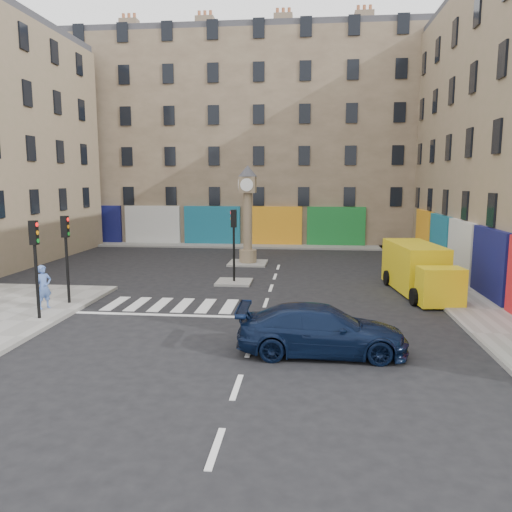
% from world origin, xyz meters
% --- Properties ---
extents(ground, '(120.00, 120.00, 0.00)m').
position_xyz_m(ground, '(0.00, 0.00, 0.00)').
color(ground, black).
rests_on(ground, ground).
extents(sidewalk_right, '(2.60, 30.00, 0.15)m').
position_xyz_m(sidewalk_right, '(8.70, 10.00, 0.07)').
color(sidewalk_right, gray).
rests_on(sidewalk_right, ground).
extents(sidewalk_far, '(32.00, 2.40, 0.15)m').
position_xyz_m(sidewalk_far, '(-4.00, 22.20, 0.07)').
color(sidewalk_far, gray).
rests_on(sidewalk_far, ground).
extents(island_near, '(1.80, 1.80, 0.12)m').
position_xyz_m(island_near, '(-2.00, 8.00, 0.06)').
color(island_near, gray).
rests_on(island_near, ground).
extents(island_far, '(2.40, 2.40, 0.12)m').
position_xyz_m(island_far, '(-2.00, 14.00, 0.06)').
color(island_far, gray).
rests_on(island_far, ground).
extents(building_far, '(32.00, 10.00, 17.00)m').
position_xyz_m(building_far, '(-4.00, 28.00, 8.50)').
color(building_far, '#8A765C').
rests_on(building_far, ground).
extents(traffic_light_left_near, '(0.28, 0.22, 3.70)m').
position_xyz_m(traffic_light_left_near, '(-8.30, 0.20, 2.62)').
color(traffic_light_left_near, black).
rests_on(traffic_light_left_near, sidewalk_left).
extents(traffic_light_left_far, '(0.28, 0.22, 3.70)m').
position_xyz_m(traffic_light_left_far, '(-8.30, 2.60, 2.62)').
color(traffic_light_left_far, black).
rests_on(traffic_light_left_far, sidewalk_left).
extents(traffic_light_island, '(0.28, 0.22, 3.70)m').
position_xyz_m(traffic_light_island, '(-2.00, 8.00, 2.59)').
color(traffic_light_island, black).
rests_on(traffic_light_island, island_near).
extents(clock_pillar, '(1.20, 1.20, 6.10)m').
position_xyz_m(clock_pillar, '(-2.00, 14.00, 3.55)').
color(clock_pillar, '#887059').
rests_on(clock_pillar, island_far).
extents(navy_sedan, '(5.25, 2.21, 1.51)m').
position_xyz_m(navy_sedan, '(2.25, -2.20, 0.76)').
color(navy_sedan, black).
rests_on(navy_sedan, ground).
extents(yellow_van, '(2.71, 6.46, 2.28)m').
position_xyz_m(yellow_van, '(7.01, 6.70, 1.13)').
color(yellow_van, yellow).
rests_on(yellow_van, ground).
extents(pedestrian_blue, '(0.72, 0.78, 1.78)m').
position_xyz_m(pedestrian_blue, '(-8.83, 1.58, 1.04)').
color(pedestrian_blue, '#5070B8').
rests_on(pedestrian_blue, sidewalk_left).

